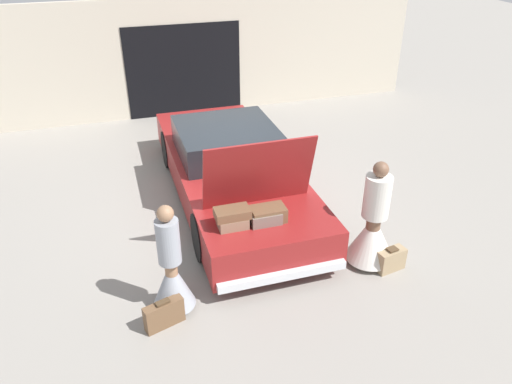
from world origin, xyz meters
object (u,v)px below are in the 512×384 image
car (231,169)px  suitcase_beside_left_person (164,314)px  suitcase_beside_right_person (391,260)px  person_right (373,229)px  person_left (172,274)px

car → suitcase_beside_left_person: car is taller
car → suitcase_beside_right_person: 3.16m
person_right → suitcase_beside_left_person: 3.12m
car → person_right: size_ratio=3.25×
person_left → suitcase_beside_left_person: person_left is taller
person_right → suitcase_beside_left_person: bearing=111.1°
person_left → suitcase_beside_left_person: 0.50m
suitcase_beside_left_person → car: bearing=60.2°
person_left → person_right: person_right is taller
suitcase_beside_right_person → car: bearing=121.8°
suitcase_beside_right_person → suitcase_beside_left_person: bearing=-177.3°
person_left → person_right: bearing=100.0°
car → suitcase_beside_left_person: bearing=-119.8°
car → person_left: (-1.45, -2.54, -0.01)m
person_left → suitcase_beside_right_person: size_ratio=3.44×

